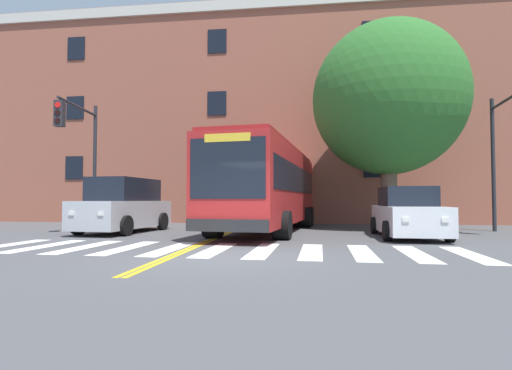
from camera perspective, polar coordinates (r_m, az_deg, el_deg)
name	(u,v)px	position (r m, az deg, el deg)	size (l,w,h in m)	color
ground_plane	(225,258)	(9.32, -4.50, -10.30)	(120.00, 120.00, 0.00)	#4C4C4F
crosswalk	(216,249)	(10.80, -5.75, -9.15)	(13.27, 3.72, 0.01)	white
lane_line_yellow_inner	(254,221)	(24.69, -0.29, -5.23)	(0.12, 36.00, 0.01)	gold
lane_line_yellow_outer	(257,221)	(24.67, 0.08, -5.23)	(0.12, 36.00, 0.01)	gold
city_bus	(269,186)	(17.07, 1.86, -0.18)	(3.92, 11.73, 3.53)	#B22323
car_silver_near_lane	(124,207)	(17.25, -18.31, -2.96)	(2.51, 5.10, 2.21)	#B7BABF
car_white_far_lane	(407,214)	(15.12, 20.81, -3.92)	(2.19, 4.68, 1.79)	white
car_grey_behind_bus	(275,207)	(27.53, 2.78, -3.20)	(2.48, 4.92, 1.80)	slate
traffic_light_near_corner	(505,138)	(18.62, 31.99, 5.77)	(0.54, 3.29, 5.66)	#28282D
traffic_light_far_corner	(81,142)	(18.62, -23.67, 5.64)	(0.57, 3.39, 5.66)	#28282D
street_tree_curbside_large	(388,99)	(19.49, 18.32, 11.62)	(9.43, 9.33, 9.43)	brown
building_facade	(229,122)	(26.91, -3.91, 8.99)	(43.85, 7.16, 13.03)	#9E5642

